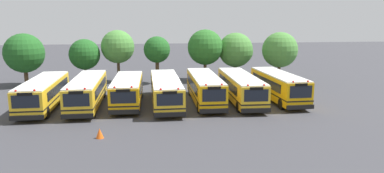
{
  "coord_description": "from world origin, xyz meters",
  "views": [
    {
      "loc": [
        -1.75,
        -32.46,
        7.95
      ],
      "look_at": [
        2.46,
        0.0,
        1.6
      ],
      "focal_mm": 33.14,
      "sensor_mm": 36.0,
      "label": 1
    }
  ],
  "objects_px": {
    "tree_3": "(156,50)",
    "traffic_cone": "(100,133)",
    "school_bus_5": "(240,87)",
    "school_bus_1": "(87,91)",
    "school_bus_3": "(166,90)",
    "tree_5": "(237,50)",
    "tree_1": "(84,55)",
    "school_bus_4": "(205,88)",
    "tree_6": "(280,49)",
    "school_bus_2": "(128,90)",
    "tree_4": "(206,47)",
    "tree_2": "(118,47)",
    "tree_0": "(23,53)",
    "school_bus_6": "(278,86)",
    "school_bus_0": "(44,92)"
  },
  "relations": [
    {
      "from": "school_bus_6",
      "to": "school_bus_0",
      "type": "bearing_deg",
      "value": -1.07
    },
    {
      "from": "school_bus_1",
      "to": "school_bus_4",
      "type": "bearing_deg",
      "value": 179.96
    },
    {
      "from": "tree_2",
      "to": "traffic_cone",
      "type": "bearing_deg",
      "value": -89.46
    },
    {
      "from": "tree_2",
      "to": "school_bus_1",
      "type": "bearing_deg",
      "value": -99.1
    },
    {
      "from": "school_bus_2",
      "to": "tree_0",
      "type": "bearing_deg",
      "value": -40.39
    },
    {
      "from": "school_bus_3",
      "to": "tree_5",
      "type": "distance_m",
      "value": 16.25
    },
    {
      "from": "school_bus_3",
      "to": "tree_2",
      "type": "bearing_deg",
      "value": -67.77
    },
    {
      "from": "tree_1",
      "to": "tree_6",
      "type": "relative_size",
      "value": 0.88
    },
    {
      "from": "school_bus_1",
      "to": "tree_6",
      "type": "height_order",
      "value": "tree_6"
    },
    {
      "from": "school_bus_2",
      "to": "school_bus_5",
      "type": "xyz_separation_m",
      "value": [
        10.73,
        -0.08,
        0.04
      ]
    },
    {
      "from": "school_bus_0",
      "to": "tree_5",
      "type": "height_order",
      "value": "tree_5"
    },
    {
      "from": "school_bus_1",
      "to": "traffic_cone",
      "type": "height_order",
      "value": "school_bus_1"
    },
    {
      "from": "tree_6",
      "to": "school_bus_1",
      "type": "bearing_deg",
      "value": -154.5
    },
    {
      "from": "school_bus_1",
      "to": "tree_6",
      "type": "relative_size",
      "value": 1.72
    },
    {
      "from": "school_bus_3",
      "to": "tree_0",
      "type": "xyz_separation_m",
      "value": [
        -16.03,
        11.44,
        2.49
      ]
    },
    {
      "from": "tree_0",
      "to": "tree_2",
      "type": "height_order",
      "value": "tree_2"
    },
    {
      "from": "school_bus_3",
      "to": "tree_4",
      "type": "height_order",
      "value": "tree_4"
    },
    {
      "from": "school_bus_4",
      "to": "tree_0",
      "type": "xyz_separation_m",
      "value": [
        -19.76,
        11.24,
        2.42
      ]
    },
    {
      "from": "school_bus_1",
      "to": "school_bus_5",
      "type": "height_order",
      "value": "school_bus_1"
    },
    {
      "from": "school_bus_1",
      "to": "tree_3",
      "type": "height_order",
      "value": "tree_3"
    },
    {
      "from": "school_bus_4",
      "to": "school_bus_3",
      "type": "bearing_deg",
      "value": 3.96
    },
    {
      "from": "tree_0",
      "to": "tree_1",
      "type": "bearing_deg",
      "value": 3.7
    },
    {
      "from": "school_bus_2",
      "to": "tree_6",
      "type": "bearing_deg",
      "value": -149.37
    },
    {
      "from": "school_bus_4",
      "to": "traffic_cone",
      "type": "bearing_deg",
      "value": 47.53
    },
    {
      "from": "school_bus_1",
      "to": "school_bus_0",
      "type": "bearing_deg",
      "value": 0.8
    },
    {
      "from": "school_bus_5",
      "to": "tree_1",
      "type": "bearing_deg",
      "value": -33.77
    },
    {
      "from": "tree_5",
      "to": "traffic_cone",
      "type": "bearing_deg",
      "value": -124.76
    },
    {
      "from": "school_bus_3",
      "to": "school_bus_5",
      "type": "xyz_separation_m",
      "value": [
        7.21,
        0.21,
        0.03
      ]
    },
    {
      "from": "school_bus_1",
      "to": "school_bus_4",
      "type": "relative_size",
      "value": 1.03
    },
    {
      "from": "tree_4",
      "to": "tree_3",
      "type": "bearing_deg",
      "value": -168.87
    },
    {
      "from": "tree_3",
      "to": "traffic_cone",
      "type": "xyz_separation_m",
      "value": [
        -4.49,
        -19.94,
        -3.79
      ]
    },
    {
      "from": "school_bus_1",
      "to": "school_bus_3",
      "type": "xyz_separation_m",
      "value": [
        7.12,
        -0.15,
        -0.05
      ]
    },
    {
      "from": "school_bus_1",
      "to": "tree_0",
      "type": "relative_size",
      "value": 1.72
    },
    {
      "from": "school_bus_2",
      "to": "tree_4",
      "type": "distance_m",
      "value": 15.44
    },
    {
      "from": "tree_0",
      "to": "traffic_cone",
      "type": "xyz_separation_m",
      "value": [
        11.09,
        -20.42,
        -3.53
      ]
    },
    {
      "from": "school_bus_5",
      "to": "school_bus_6",
      "type": "xyz_separation_m",
      "value": [
        3.79,
        -0.02,
        0.05
      ]
    },
    {
      "from": "school_bus_4",
      "to": "school_bus_5",
      "type": "bearing_deg",
      "value": -178.87
    },
    {
      "from": "school_bus_5",
      "to": "tree_2",
      "type": "xyz_separation_m",
      "value": [
        -12.36,
        12.27,
        3.01
      ]
    },
    {
      "from": "school_bus_5",
      "to": "traffic_cone",
      "type": "relative_size",
      "value": 16.24
    },
    {
      "from": "tree_0",
      "to": "tree_5",
      "type": "distance_m",
      "value": 26.07
    },
    {
      "from": "school_bus_3",
      "to": "tree_6",
      "type": "distance_m",
      "value": 18.67
    },
    {
      "from": "school_bus_2",
      "to": "tree_4",
      "type": "bearing_deg",
      "value": -126.9
    },
    {
      "from": "school_bus_5",
      "to": "school_bus_1",
      "type": "bearing_deg",
      "value": 1.87
    },
    {
      "from": "school_bus_3",
      "to": "tree_2",
      "type": "relative_size",
      "value": 1.74
    },
    {
      "from": "school_bus_2",
      "to": "tree_6",
      "type": "height_order",
      "value": "tree_6"
    },
    {
      "from": "tree_6",
      "to": "tree_5",
      "type": "bearing_deg",
      "value": 159.78
    },
    {
      "from": "school_bus_6",
      "to": "tree_4",
      "type": "xyz_separation_m",
      "value": [
        -5.15,
        12.01,
        2.84
      ]
    },
    {
      "from": "school_bus_4",
      "to": "traffic_cone",
      "type": "height_order",
      "value": "school_bus_4"
    },
    {
      "from": "school_bus_2",
      "to": "school_bus_3",
      "type": "distance_m",
      "value": 3.53
    },
    {
      "from": "tree_0",
      "to": "tree_2",
      "type": "xyz_separation_m",
      "value": [
        10.88,
        1.04,
        0.56
      ]
    }
  ]
}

